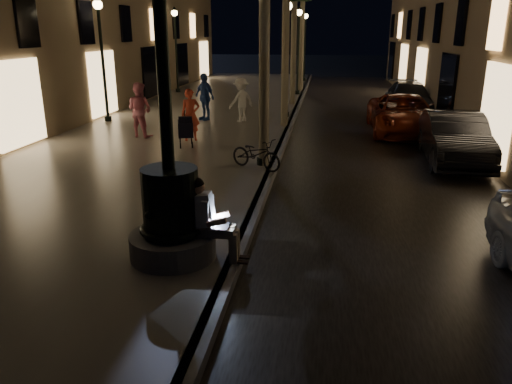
% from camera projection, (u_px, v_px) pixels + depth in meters
% --- Properties ---
extents(ground, '(120.00, 120.00, 0.00)m').
position_uv_depth(ground, '(291.00, 126.00, 20.38)').
color(ground, black).
rests_on(ground, ground).
extents(cobble_lane, '(6.00, 45.00, 0.02)m').
position_uv_depth(cobble_lane, '(366.00, 128.00, 19.98)').
color(cobble_lane, black).
rests_on(cobble_lane, ground).
extents(promenade, '(8.00, 45.00, 0.20)m').
position_uv_depth(promenade, '(196.00, 121.00, 20.88)').
color(promenade, slate).
rests_on(promenade, ground).
extents(curb_strip, '(0.25, 45.00, 0.20)m').
position_uv_depth(curb_strip, '(291.00, 123.00, 20.35)').
color(curb_strip, '#59595B').
rests_on(curb_strip, ground).
extents(fountain_lamppost, '(1.40, 1.40, 5.21)m').
position_uv_depth(fountain_lamppost, '(170.00, 198.00, 7.90)').
color(fountain_lamppost, '#59595B').
rests_on(fountain_lamppost, promenade).
extents(seated_man_laptop, '(0.99, 0.34, 1.36)m').
position_uv_depth(seated_man_laptop, '(209.00, 217.00, 7.91)').
color(seated_man_laptop, tan).
rests_on(seated_man_laptop, promenade).
extents(lamp_curb_a, '(0.36, 0.36, 4.81)m').
position_uv_depth(lamp_curb_a, '(262.00, 51.00, 12.83)').
color(lamp_curb_a, black).
rests_on(lamp_curb_a, promenade).
extents(lamp_curb_b, '(0.36, 0.36, 4.81)m').
position_uv_depth(lamp_curb_b, '(287.00, 43.00, 20.36)').
color(lamp_curb_b, black).
rests_on(lamp_curb_b, promenade).
extents(lamp_curb_c, '(0.36, 0.36, 4.81)m').
position_uv_depth(lamp_curb_c, '(298.00, 39.00, 27.89)').
color(lamp_curb_c, black).
rests_on(lamp_curb_c, promenade).
extents(lamp_curb_d, '(0.36, 0.36, 4.81)m').
position_uv_depth(lamp_curb_d, '(305.00, 37.00, 35.42)').
color(lamp_curb_d, black).
rests_on(lamp_curb_d, promenade).
extents(lamp_left_b, '(0.36, 0.36, 4.81)m').
position_uv_depth(lamp_left_b, '(101.00, 43.00, 19.41)').
color(lamp_left_b, black).
rests_on(lamp_left_b, promenade).
extents(lamp_left_c, '(0.36, 0.36, 4.81)m').
position_uv_depth(lamp_left_c, '(176.00, 39.00, 28.82)').
color(lamp_left_c, black).
rests_on(lamp_left_c, promenade).
extents(stroller, '(0.66, 1.10, 1.12)m').
position_uv_depth(stroller, '(186.00, 129.00, 15.77)').
color(stroller, black).
rests_on(stroller, promenade).
extents(car_second, '(1.76, 4.52, 1.47)m').
position_uv_depth(car_second, '(454.00, 138.00, 14.54)').
color(car_second, black).
rests_on(car_second, ground).
extents(car_third, '(2.38, 5.13, 1.42)m').
position_uv_depth(car_third, '(404.00, 115.00, 18.66)').
color(car_third, maroon).
rests_on(car_third, ground).
extents(car_rear, '(2.17, 4.93, 1.41)m').
position_uv_depth(car_rear, '(409.00, 98.00, 23.24)').
color(car_rear, '#323338').
rests_on(car_rear, ground).
extents(pedestrian_red, '(0.73, 0.60, 1.71)m').
position_uv_depth(pedestrian_red, '(191.00, 115.00, 16.54)').
color(pedestrian_red, '#CC3F28').
rests_on(pedestrian_red, promenade).
extents(pedestrian_pink, '(1.07, 0.93, 1.86)m').
position_uv_depth(pedestrian_pink, '(140.00, 110.00, 17.08)').
color(pedestrian_pink, '#C96A7E').
rests_on(pedestrian_pink, promenade).
extents(pedestrian_white, '(1.24, 1.24, 1.72)m').
position_uv_depth(pedestrian_white, '(241.00, 100.00, 19.98)').
color(pedestrian_white, white).
rests_on(pedestrian_white, promenade).
extents(pedestrian_blue, '(1.16, 1.04, 1.89)m').
position_uv_depth(pedestrian_blue, '(204.00, 97.00, 20.30)').
color(pedestrian_blue, navy).
rests_on(pedestrian_blue, promenade).
extents(bicycle, '(1.64, 1.26, 0.83)m').
position_uv_depth(bicycle, '(256.00, 154.00, 13.22)').
color(bicycle, black).
rests_on(bicycle, promenade).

